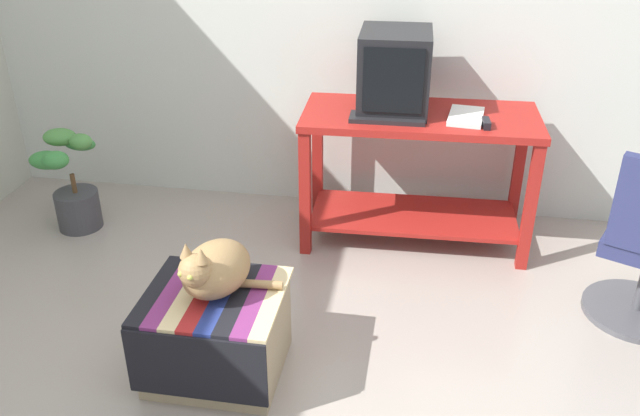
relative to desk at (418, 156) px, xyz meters
The scene contains 8 objects.
desk is the anchor object (origin of this frame).
tv_monitor 0.49m from the desk, 162.25° to the left, with size 0.39×0.46×0.43m.
keyboard 0.34m from the desk, 141.82° to the right, with size 0.40×0.15×0.02m, color black.
book 0.36m from the desk, ahead, with size 0.18×0.30×0.02m, color white.
ottoman_with_blanket 1.57m from the desk, 120.93° to the right, with size 0.58×0.53×0.40m.
cat 1.52m from the desk, 120.80° to the right, with size 0.44×0.40×0.29m.
potted_plant 2.06m from the desk, behind, with size 0.37×0.39×0.61m.
stapler 0.46m from the desk, 23.41° to the right, with size 0.04×0.11×0.04m, color black.
Camera 1 is at (0.39, -1.90, 2.02)m, focal length 37.47 mm.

